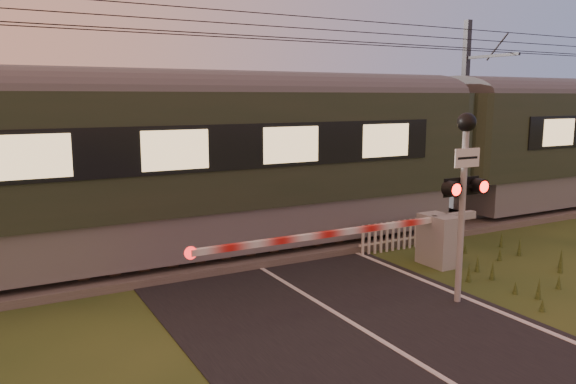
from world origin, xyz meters
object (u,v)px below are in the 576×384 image
picket_fence (407,234)px  crossing_signal (464,174)px  boom_gate (428,239)px  train (440,147)px  catenary_mast (465,110)px

picket_fence → crossing_signal: bearing=-116.2°
boom_gate → crossing_signal: (-1.11, -2.07, 1.87)m
train → picket_fence: bearing=-146.6°
train → boom_gate: (-3.54, -3.41, -1.76)m
catenary_mast → boom_gate: bearing=-140.5°
train → catenary_mast: 4.12m
boom_gate → catenary_mast: 9.30m
train → boom_gate: size_ratio=6.24×
boom_gate → picket_fence: boom_gate is taller
train → catenary_mast: (3.30, 2.23, 1.08)m
boom_gate → crossing_signal: 3.01m
boom_gate → picket_fence: (0.66, 1.51, -0.29)m
crossing_signal → boom_gate: bearing=61.9°
crossing_signal → picket_fence: bearing=63.8°
boom_gate → crossing_signal: bearing=-118.1°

